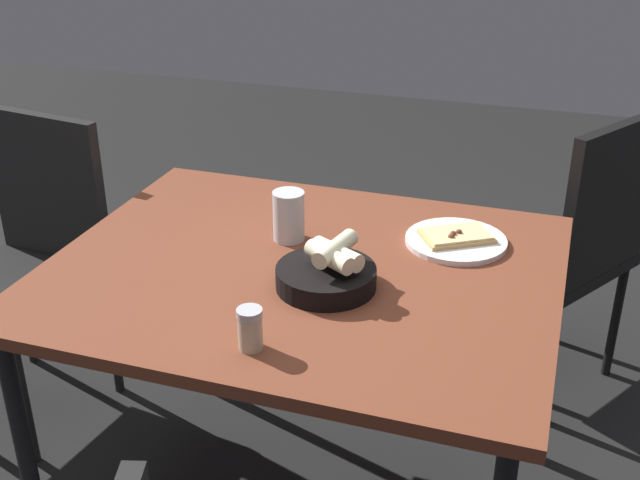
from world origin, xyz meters
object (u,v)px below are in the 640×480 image
Objects in this scene: chair_near at (29,251)px; chair_spare at (568,240)px; dining_table at (303,288)px; beer_glass at (289,219)px; pizza_plate at (456,240)px; bread_basket at (327,272)px; pepper_shaker at (250,331)px.

chair_spare is at bearing -159.71° from chair_near.
dining_table is 1.00m from chair_spare.
beer_glass is (0.08, -0.12, 0.11)m from dining_table.
pizza_plate is at bearing 64.86° from chair_spare.
bread_basket is 0.28m from pepper_shaker.
beer_glass is at bearing 45.48° from chair_spare.
dining_table is 13.43× the size of pepper_shaker.
chair_near is at bearing -30.52° from pepper_shaker.
chair_spare is (-0.58, -0.80, -0.15)m from dining_table.
chair_near is at bearing -6.66° from beer_glass.
pizza_plate is 0.41m from beer_glass.
pizza_plate is 1.12× the size of bread_basket.
pizza_plate is at bearing -127.36° from bread_basket.
pizza_plate is 0.27× the size of chair_near.
chair_spare is (-0.66, -0.67, -0.27)m from beer_glass.
dining_table is at bearing -42.86° from bread_basket.
chair_spare is (-0.50, -0.87, -0.25)m from bread_basket.
chair_spare is (-1.54, -0.57, 0.01)m from chair_near.
beer_glass is 0.13× the size of chair_spare.
pizza_plate is 0.65m from pepper_shaker.
bread_basket is 1.04m from chair_spare.
beer_glass is at bearing 173.34° from chair_near.
chair_spare is at bearing -116.25° from pepper_shaker.
beer_glass reaches higher than dining_table.
pepper_shaker is 0.09× the size of chair_spare.
bread_basket is at bearing 129.17° from beer_glass.
pizza_plate is 0.67m from chair_spare.
beer_glass is at bearing 14.86° from pizza_plate.
chair_near is at bearing -16.17° from bread_basket.
chair_spare is (-0.57, -1.15, -0.25)m from pepper_shaker.
pepper_shaker is 1.30m from chair_spare.
pizza_plate is 1.98× the size of beer_glass.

